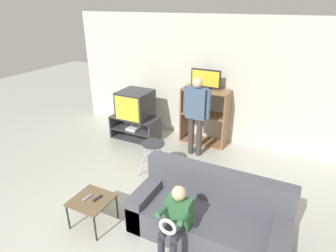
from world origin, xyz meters
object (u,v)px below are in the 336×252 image
at_px(person_seated_child, 176,218).
at_px(television_flat, 206,80).
at_px(folding_stool, 153,148).
at_px(snack_table, 92,202).
at_px(couch, 209,216).
at_px(tv_stand, 135,128).
at_px(media_shelf, 204,116).
at_px(remote_control_white, 87,197).
at_px(person_standing_adult, 196,110).
at_px(remote_control_black, 98,198).
at_px(television_main, 135,104).

bearing_deg(person_seated_child, television_flat, 104.13).
bearing_deg(folding_stool, television_flat, 77.68).
relative_size(snack_table, couch, 0.26).
bearing_deg(snack_table, person_seated_child, 2.31).
height_order(tv_stand, snack_table, tv_stand).
distance_m(media_shelf, couch, 2.67).
distance_m(media_shelf, remote_control_white, 3.06).
xyz_separation_m(tv_stand, couch, (2.40, -1.97, 0.03)).
bearing_deg(media_shelf, remote_control_white, -100.45).
bearing_deg(couch, remote_control_white, -160.58).
bearing_deg(person_standing_adult, folding_stool, -111.55).
distance_m(remote_control_black, person_seated_child, 1.15).
bearing_deg(couch, folding_stool, 145.60).
height_order(folding_stool, couch, couch).
height_order(television_flat, folding_stool, television_flat).
bearing_deg(snack_table, folding_stool, 84.86).
relative_size(television_main, snack_table, 1.30).
bearing_deg(couch, person_seated_child, -117.02).
bearing_deg(remote_control_black, television_flat, 91.64).
bearing_deg(snack_table, tv_stand, 110.50).
relative_size(television_flat, folding_stool, 0.99).
height_order(tv_stand, remote_control_black, tv_stand).
bearing_deg(person_standing_adult, television_flat, 94.63).
relative_size(media_shelf, couch, 0.61).
relative_size(folding_stool, remote_control_black, 4.29).
relative_size(television_main, person_seated_child, 0.71).
height_order(couch, person_seated_child, person_seated_child).
relative_size(folding_stool, couch, 0.31).
xyz_separation_m(remote_control_black, remote_control_white, (-0.13, -0.05, 0.00)).
bearing_deg(couch, person_standing_adult, 116.51).
bearing_deg(television_main, tv_stand, -155.53).
xyz_separation_m(folding_stool, person_standing_adult, (0.39, 0.98, 0.43)).
xyz_separation_m(media_shelf, person_seated_child, (0.73, -2.95, -0.07)).
bearing_deg(television_main, couch, -39.96).
bearing_deg(person_standing_adult, tv_stand, 176.84).
bearing_deg(couch, media_shelf, 111.56).
distance_m(folding_stool, remote_control_white, 1.47).
xyz_separation_m(television_main, couch, (2.37, -1.99, -0.52)).
bearing_deg(folding_stool, television_main, 134.03).
height_order(television_main, media_shelf, media_shelf).
height_order(television_main, folding_stool, television_main).
relative_size(remote_control_black, remote_control_white, 1.00).
relative_size(person_standing_adult, person_seated_child, 1.69).
relative_size(remote_control_black, person_standing_adult, 0.09).
bearing_deg(tv_stand, television_main, 24.47).
xyz_separation_m(television_main, snack_table, (0.91, -2.52, -0.43)).
height_order(tv_stand, remote_control_white, tv_stand).
bearing_deg(tv_stand, snack_table, -69.50).
relative_size(media_shelf, folding_stool, 1.93).
xyz_separation_m(television_main, person_seated_child, (2.12, -2.47, -0.26)).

